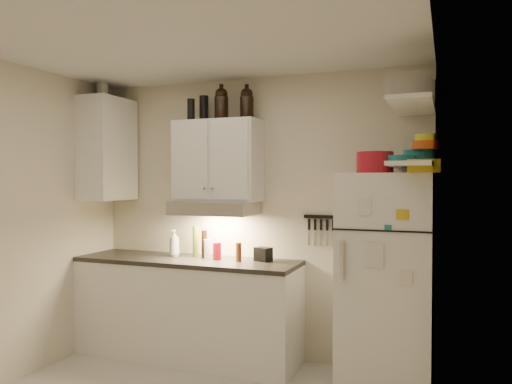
% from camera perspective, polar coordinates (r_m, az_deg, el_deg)
% --- Properties ---
extents(ceiling, '(3.20, 3.00, 0.02)m').
position_cam_1_polar(ceiling, '(3.46, -9.70, 17.52)').
color(ceiling, silver).
rests_on(ceiling, ground).
extents(back_wall, '(3.20, 0.02, 2.60)m').
position_cam_1_polar(back_wall, '(4.70, -0.17, -2.86)').
color(back_wall, beige).
rests_on(back_wall, ground).
extents(right_wall, '(0.02, 3.00, 2.60)m').
position_cam_1_polar(right_wall, '(2.88, 19.26, -5.60)').
color(right_wall, beige).
rests_on(right_wall, ground).
extents(base_cabinet, '(2.10, 0.60, 0.88)m').
position_cam_1_polar(base_cabinet, '(4.79, -7.87, -13.22)').
color(base_cabinet, white).
rests_on(base_cabinet, floor).
extents(countertop, '(2.10, 0.62, 0.04)m').
position_cam_1_polar(countertop, '(4.70, -7.89, -7.78)').
color(countertop, '#2B2824').
rests_on(countertop, base_cabinet).
extents(upper_cabinet, '(0.80, 0.33, 0.75)m').
position_cam_1_polar(upper_cabinet, '(4.65, -4.41, 3.57)').
color(upper_cabinet, white).
rests_on(upper_cabinet, back_wall).
extents(side_cabinet, '(0.33, 0.55, 1.00)m').
position_cam_1_polar(side_cabinet, '(5.14, -16.63, 4.70)').
color(side_cabinet, white).
rests_on(side_cabinet, left_wall).
extents(range_hood, '(0.76, 0.46, 0.12)m').
position_cam_1_polar(range_hood, '(4.59, -4.75, -1.83)').
color(range_hood, silver).
rests_on(range_hood, back_wall).
extents(fridge, '(0.70, 0.68, 1.70)m').
position_cam_1_polar(fridge, '(4.12, 14.64, -9.81)').
color(fridge, white).
rests_on(fridge, floor).
extents(shelf_hi, '(0.30, 0.95, 0.03)m').
position_cam_1_polar(shelf_hi, '(3.93, 17.48, 9.40)').
color(shelf_hi, white).
rests_on(shelf_hi, right_wall).
extents(shelf_lo, '(0.30, 0.95, 0.03)m').
position_cam_1_polar(shelf_lo, '(3.89, 17.43, 2.98)').
color(shelf_lo, white).
rests_on(shelf_lo, right_wall).
extents(knife_strip, '(0.42, 0.02, 0.03)m').
position_cam_1_polar(knife_strip, '(4.47, 8.11, -2.83)').
color(knife_strip, black).
rests_on(knife_strip, back_wall).
extents(dutch_oven, '(0.28, 0.28, 0.16)m').
position_cam_1_polar(dutch_oven, '(3.89, 13.43, 3.30)').
color(dutch_oven, '#A91324').
rests_on(dutch_oven, fridge).
extents(book_stack, '(0.25, 0.29, 0.09)m').
position_cam_1_polar(book_stack, '(3.78, 18.51, 2.81)').
color(book_stack, gold).
rests_on(book_stack, fridge).
extents(spice_jar, '(0.07, 0.07, 0.09)m').
position_cam_1_polar(spice_jar, '(3.92, 14.46, 2.79)').
color(spice_jar, silver).
rests_on(spice_jar, fridge).
extents(stock_pot, '(0.37, 0.37, 0.21)m').
position_cam_1_polar(stock_pot, '(4.28, 18.61, 10.35)').
color(stock_pot, silver).
rests_on(stock_pot, shelf_hi).
extents(tin_a, '(0.24, 0.23, 0.20)m').
position_cam_1_polar(tin_a, '(3.81, 17.69, 11.41)').
color(tin_a, '#AAAAAD').
rests_on(tin_a, shelf_hi).
extents(tin_b, '(0.23, 0.23, 0.18)m').
position_cam_1_polar(tin_b, '(3.70, 16.07, 11.53)').
color(tin_b, '#AAAAAD').
rests_on(tin_b, shelf_hi).
extents(bowl_teal, '(0.26, 0.26, 0.10)m').
position_cam_1_polar(bowl_teal, '(4.07, 18.24, 3.84)').
color(bowl_teal, '#176E7F').
rests_on(bowl_teal, shelf_lo).
extents(bowl_orange, '(0.21, 0.21, 0.06)m').
position_cam_1_polar(bowl_orange, '(3.98, 18.83, 5.08)').
color(bowl_orange, '#DD4D14').
rests_on(bowl_orange, bowl_teal).
extents(bowl_yellow, '(0.16, 0.16, 0.05)m').
position_cam_1_polar(bowl_yellow, '(3.98, 18.84, 5.89)').
color(bowl_yellow, yellow).
rests_on(bowl_yellow, bowl_orange).
extents(plates, '(0.28, 0.28, 0.05)m').
position_cam_1_polar(plates, '(3.85, 16.20, 3.63)').
color(plates, '#176E7F').
rests_on(plates, shelf_lo).
extents(growler_a, '(0.13, 0.13, 0.30)m').
position_cam_1_polar(growler_a, '(4.65, -3.98, 10.07)').
color(growler_a, black).
rests_on(growler_a, upper_cabinet).
extents(growler_b, '(0.13, 0.13, 0.30)m').
position_cam_1_polar(growler_b, '(4.63, -1.06, 10.09)').
color(growler_b, black).
rests_on(growler_b, upper_cabinet).
extents(thermos_a, '(0.11, 0.11, 0.25)m').
position_cam_1_polar(thermos_a, '(4.82, -5.97, 9.43)').
color(thermos_a, black).
rests_on(thermos_a, upper_cabinet).
extents(thermos_b, '(0.08, 0.08, 0.20)m').
position_cam_1_polar(thermos_b, '(4.73, -7.44, 9.30)').
color(thermos_b, black).
rests_on(thermos_b, upper_cabinet).
extents(side_jar, '(0.14, 0.14, 0.16)m').
position_cam_1_polar(side_jar, '(5.23, -17.12, 11.00)').
color(side_jar, silver).
rests_on(side_jar, side_cabinet).
extents(soap_bottle, '(0.13, 0.13, 0.28)m').
position_cam_1_polar(soap_bottle, '(4.84, -9.33, -5.60)').
color(soap_bottle, white).
rests_on(soap_bottle, countertop).
extents(pepper_mill, '(0.06, 0.06, 0.17)m').
position_cam_1_polar(pepper_mill, '(4.47, -2.01, -6.88)').
color(pepper_mill, brown).
rests_on(pepper_mill, countertop).
extents(oil_bottle, '(0.07, 0.07, 0.29)m').
position_cam_1_polar(oil_bottle, '(4.78, -6.92, -5.63)').
color(oil_bottle, '#536318').
rests_on(oil_bottle, countertop).
extents(vinegar_bottle, '(0.06, 0.06, 0.26)m').
position_cam_1_polar(vinegar_bottle, '(4.70, -5.92, -5.94)').
color(vinegar_bottle, black).
rests_on(vinegar_bottle, countertop).
extents(clear_bottle, '(0.06, 0.06, 0.18)m').
position_cam_1_polar(clear_bottle, '(4.66, -5.60, -6.50)').
color(clear_bottle, silver).
rests_on(clear_bottle, countertop).
extents(red_jar, '(0.09, 0.09, 0.16)m').
position_cam_1_polar(red_jar, '(4.59, -4.47, -6.75)').
color(red_jar, '#A91324').
rests_on(red_jar, countertop).
extents(caddy, '(0.17, 0.15, 0.12)m').
position_cam_1_polar(caddy, '(4.50, 0.83, -7.12)').
color(caddy, black).
rests_on(caddy, countertop).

